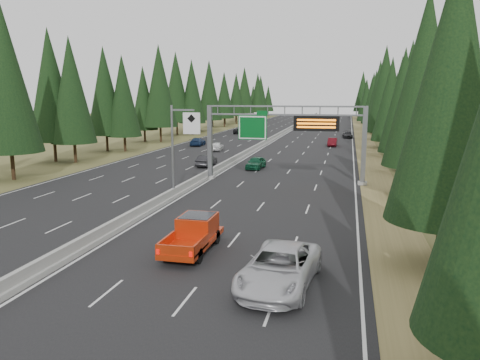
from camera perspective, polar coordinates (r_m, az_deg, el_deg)
name	(u,v)px	position (r m, az deg, el deg)	size (l,w,h in m)	color
road	(273,140)	(94.10, 4.04, 4.86)	(32.00, 260.00, 0.08)	black
shoulder_right	(365,142)	(93.01, 14.97, 4.47)	(3.60, 260.00, 0.06)	olive
shoulder_left	(189,138)	(98.45, -6.28, 5.06)	(3.60, 260.00, 0.06)	brown
median_barrier	(273,138)	(94.07, 4.05, 5.09)	(0.70, 260.00, 0.85)	gray
sign_gantry	(291,132)	(47.90, 6.18, 5.89)	(16.75, 0.98, 7.80)	slate
hov_sign_pole	(179,145)	(40.26, -7.48, 4.26)	(2.80, 0.50, 8.00)	slate
tree_row_right	(392,94)	(87.31, 18.09, 9.93)	(11.53, 243.02, 18.51)	black
tree_row_left	(161,92)	(95.26, -9.61, 10.50)	(11.62, 243.36, 18.60)	black
silver_minivan	(280,267)	(22.18, 4.84, -10.58)	(3.06, 6.63, 1.84)	silver
red_pickup	(195,231)	(27.32, -5.48, -6.24)	(2.10, 5.87, 1.91)	black
car_ahead_green	(256,163)	(56.94, 1.95, 2.13)	(1.76, 4.37, 1.49)	#145B39
car_ahead_dkred	(332,142)	(83.95, 11.20, 4.56)	(1.53, 4.39, 1.44)	#530B13
car_ahead_dkgrey	(348,135)	(101.01, 12.97, 5.39)	(1.85, 4.55, 1.32)	black
car_ahead_white	(326,124)	(137.87, 10.45, 6.72)	(2.13, 4.62, 1.29)	silver
car_ahead_far	(298,126)	(126.19, 7.08, 6.53)	(1.73, 4.31, 1.47)	black
car_onc_near	(206,161)	(59.07, -4.11, 2.37)	(1.50, 4.31, 1.42)	#232326
car_onc_blue	(198,142)	(83.61, -5.18, 4.68)	(2.00, 4.92, 1.43)	navy
car_onc_white	(217,146)	(75.66, -2.79, 4.13)	(1.69, 4.19, 1.43)	white
car_onc_far	(241,130)	(109.80, 0.13, 6.08)	(2.52, 5.47, 1.52)	black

